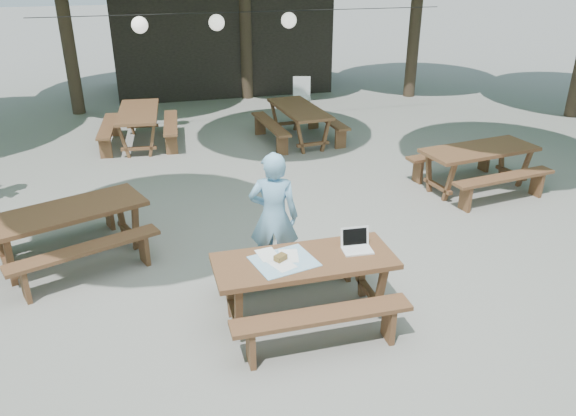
{
  "coord_description": "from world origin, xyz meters",
  "views": [
    {
      "loc": [
        -1.97,
        -6.5,
        3.84
      ],
      "look_at": [
        -0.41,
        -0.69,
        1.05
      ],
      "focal_mm": 35.0,
      "sensor_mm": 36.0,
      "label": 1
    }
  ],
  "objects_px": {
    "plastic_chair": "(302,103)",
    "woman": "(274,217)",
    "main_picnic_table": "(304,287)",
    "picnic_table_nw": "(70,234)"
  },
  "relations": [
    {
      "from": "picnic_table_nw",
      "to": "plastic_chair",
      "type": "height_order",
      "value": "plastic_chair"
    },
    {
      "from": "main_picnic_table",
      "to": "plastic_chair",
      "type": "distance_m",
      "value": 8.73
    },
    {
      "from": "picnic_table_nw",
      "to": "plastic_chair",
      "type": "xyz_separation_m",
      "value": [
        5.08,
        6.35,
        -0.13
      ]
    },
    {
      "from": "picnic_table_nw",
      "to": "woman",
      "type": "xyz_separation_m",
      "value": [
        2.53,
        -1.1,
        0.45
      ]
    },
    {
      "from": "plastic_chair",
      "to": "woman",
      "type": "bearing_deg",
      "value": -94.9
    },
    {
      "from": "woman",
      "to": "picnic_table_nw",
      "type": "bearing_deg",
      "value": -4.97
    },
    {
      "from": "main_picnic_table",
      "to": "picnic_table_nw",
      "type": "relative_size",
      "value": 0.85
    },
    {
      "from": "main_picnic_table",
      "to": "plastic_chair",
      "type": "relative_size",
      "value": 2.22
    },
    {
      "from": "picnic_table_nw",
      "to": "plastic_chair",
      "type": "bearing_deg",
      "value": 30.25
    },
    {
      "from": "woman",
      "to": "plastic_chair",
      "type": "relative_size",
      "value": 1.86
    }
  ]
}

